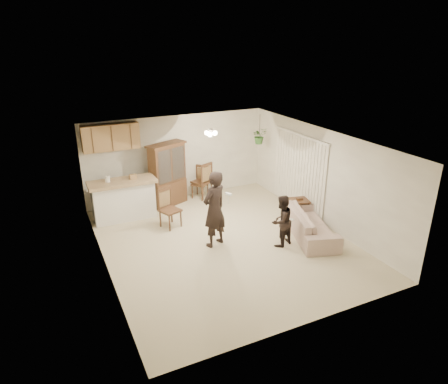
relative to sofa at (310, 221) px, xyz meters
name	(u,v)px	position (x,y,z in m)	size (l,w,h in m)	color
floor	(224,242)	(-2.08, 0.57, -0.37)	(6.50, 6.50, 0.00)	beige
ceiling	(224,140)	(-2.08, 0.57, 2.13)	(5.50, 6.50, 0.02)	white
wall_back	(177,157)	(-2.08, 3.82, 0.88)	(5.50, 0.02, 2.50)	white
wall_front	(311,261)	(-2.08, -2.68, 0.88)	(5.50, 0.02, 2.50)	white
wall_left	(101,215)	(-4.83, 0.57, 0.88)	(0.02, 6.50, 2.50)	white
wall_right	(321,177)	(0.67, 0.57, 0.88)	(0.02, 6.50, 2.50)	white
breakfast_bar	(124,201)	(-3.93, 2.92, 0.13)	(1.60, 0.55, 1.00)	white
bar_top	(122,182)	(-3.93, 2.92, 0.68)	(1.75, 0.70, 0.08)	tan
upper_cabinets	(111,137)	(-3.98, 3.64, 1.73)	(1.50, 0.34, 0.70)	#9A7243
vertical_blinds	(299,172)	(0.63, 1.47, 0.73)	(0.06, 2.30, 2.10)	silver
ceiling_fixture	(211,133)	(-1.88, 1.77, 2.03)	(0.36, 0.36, 0.20)	#FFE6BF
hanging_plant	(259,136)	(0.22, 2.97, 1.48)	(0.43, 0.37, 0.48)	#275823
plant_cord	(260,125)	(0.22, 2.97, 1.81)	(0.01, 0.01, 0.65)	#29241E
sofa	(310,221)	(0.00, 0.00, 0.00)	(1.87, 0.73, 0.73)	beige
adult	(214,210)	(-2.33, 0.56, 0.53)	(0.66, 0.43, 1.80)	black
child	(281,219)	(-0.94, -0.13, 0.31)	(0.66, 0.51, 1.35)	black
china_hutch	(168,175)	(-2.55, 3.36, 0.54)	(1.24, 0.86, 1.83)	#3B1E15
side_table	(299,208)	(0.36, 0.97, -0.10)	(0.57, 0.57, 0.57)	#3B1E15
chair_bar	(170,216)	(-2.97, 1.92, -0.08)	(0.59, 0.59, 1.03)	#3B1E15
chair_hutch_left	(200,189)	(-1.52, 3.47, -0.09)	(0.61, 0.61, 0.98)	#3B1E15
chair_hutch_right	(202,187)	(-1.46, 3.45, -0.05)	(0.66, 0.66, 1.13)	#3B1E15
controller_adult	(228,194)	(-2.17, 0.17, 1.04)	(0.05, 0.16, 0.05)	white
controller_child	(292,219)	(-0.85, -0.40, 0.40)	(0.03, 0.11, 0.03)	white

